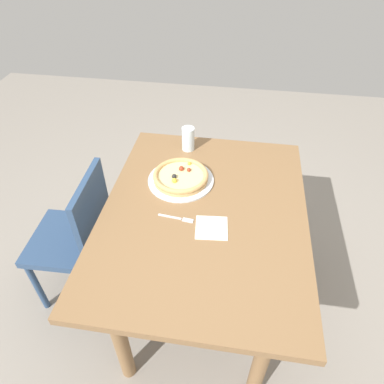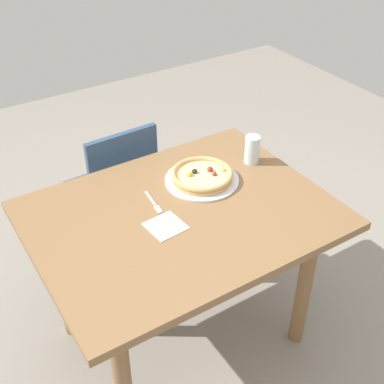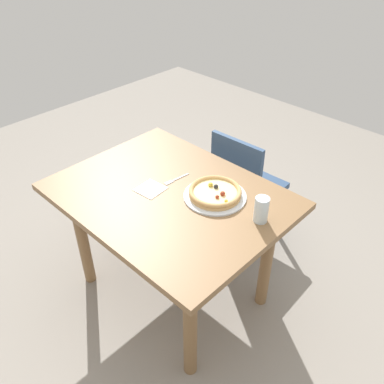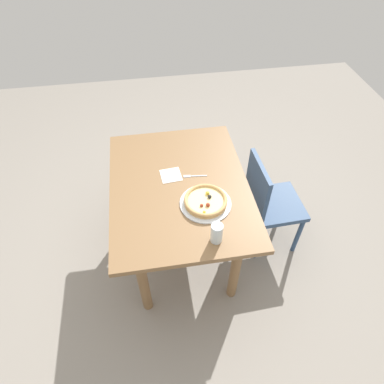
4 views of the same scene
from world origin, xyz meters
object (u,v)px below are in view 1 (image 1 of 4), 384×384
drinking_glass (188,139)px  fork (179,218)px  chair_near (78,235)px  napkin (212,228)px  dining_table (204,228)px  pizza (181,176)px  plate (181,180)px

drinking_glass → fork: bearing=4.8°
chair_near → napkin: 0.79m
dining_table → fork: (0.07, -0.11, 0.12)m
fork → pizza: bearing=104.6°
napkin → pizza: bearing=-147.5°
pizza → napkin: size_ratio=1.99×
dining_table → napkin: bearing=24.1°
dining_table → fork: bearing=-57.6°
dining_table → pizza: pizza is taller
fork → drinking_glass: size_ratio=1.22×
chair_near → pizza: size_ratio=3.13×
dining_table → napkin: 0.16m
pizza → napkin: (0.30, 0.19, -0.03)m
pizza → drinking_glass: (-0.29, -0.01, 0.04)m
fork → drinking_glass: drinking_glass is taller
chair_near → napkin: size_ratio=6.23×
dining_table → pizza: 0.29m
chair_near → drinking_glass: (-0.48, 0.53, 0.36)m
chair_near → fork: (0.07, 0.58, 0.30)m
fork → drinking_glass: bearing=101.3°
plate → fork: plate is taller
plate → drinking_glass: (-0.29, -0.01, 0.06)m
drinking_glass → napkin: bearing=18.8°
dining_table → fork: 0.17m
drinking_glass → napkin: size_ratio=0.97×
drinking_glass → napkin: (0.59, 0.20, -0.07)m
fork → napkin: fork is taller
drinking_glass → chair_near: bearing=-47.7°
drinking_glass → pizza: bearing=1.7°
plate → fork: bearing=8.1°
plate → drinking_glass: bearing=-178.3°
drinking_glass → napkin: drinking_glass is taller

